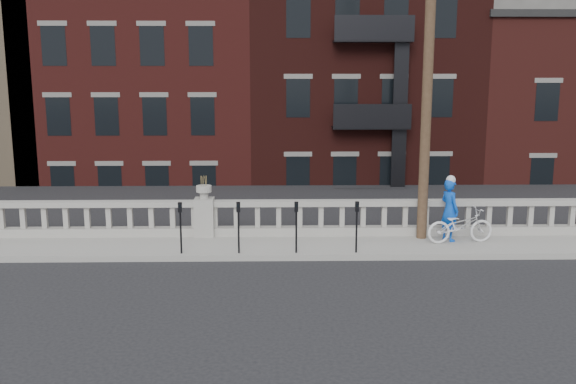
# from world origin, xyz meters

# --- Properties ---
(ground) EXTENTS (120.00, 120.00, 0.00)m
(ground) POSITION_xyz_m (0.00, 0.00, 0.00)
(ground) COLOR black
(ground) RESTS_ON ground
(sidewalk) EXTENTS (32.00, 2.20, 0.15)m
(sidewalk) POSITION_xyz_m (0.00, 3.00, 0.07)
(sidewalk) COLOR #9C9A91
(sidewalk) RESTS_ON ground
(balustrade) EXTENTS (28.00, 0.34, 1.03)m
(balustrade) POSITION_xyz_m (0.00, 3.95, 0.64)
(balustrade) COLOR #9C9A91
(balustrade) RESTS_ON sidewalk
(planter_pedestal) EXTENTS (0.55, 0.55, 1.76)m
(planter_pedestal) POSITION_xyz_m (0.00, 3.95, 0.83)
(planter_pedestal) COLOR #9C9A91
(planter_pedestal) RESTS_ON sidewalk
(lower_level) EXTENTS (80.00, 44.00, 20.80)m
(lower_level) POSITION_xyz_m (0.56, 23.04, 2.63)
(lower_level) COLOR #605E59
(lower_level) RESTS_ON ground
(utility_pole) EXTENTS (1.60, 0.28, 10.00)m
(utility_pole) POSITION_xyz_m (6.20, 3.60, 5.24)
(utility_pole) COLOR #422D1E
(utility_pole) RESTS_ON sidewalk
(parking_meter_b) EXTENTS (0.10, 0.09, 1.36)m
(parking_meter_b) POSITION_xyz_m (-0.42, 2.15, 1.00)
(parking_meter_b) COLOR black
(parking_meter_b) RESTS_ON sidewalk
(parking_meter_c) EXTENTS (0.10, 0.09, 1.36)m
(parking_meter_c) POSITION_xyz_m (1.08, 2.15, 1.00)
(parking_meter_c) COLOR black
(parking_meter_c) RESTS_ON sidewalk
(parking_meter_d) EXTENTS (0.10, 0.09, 1.36)m
(parking_meter_d) POSITION_xyz_m (2.58, 2.15, 1.00)
(parking_meter_d) COLOR black
(parking_meter_d) RESTS_ON sidewalk
(parking_meter_e) EXTENTS (0.10, 0.09, 1.36)m
(parking_meter_e) POSITION_xyz_m (4.15, 2.15, 1.00)
(parking_meter_e) COLOR black
(parking_meter_e) RESTS_ON sidewalk
(bicycle) EXTENTS (1.92, 0.88, 0.97)m
(bicycle) POSITION_xyz_m (7.14, 3.07, 0.64)
(bicycle) COLOR white
(bicycle) RESTS_ON sidewalk
(cyclist) EXTENTS (0.65, 0.75, 1.74)m
(cyclist) POSITION_xyz_m (6.89, 3.32, 1.02)
(cyclist) COLOR blue
(cyclist) RESTS_ON sidewalk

